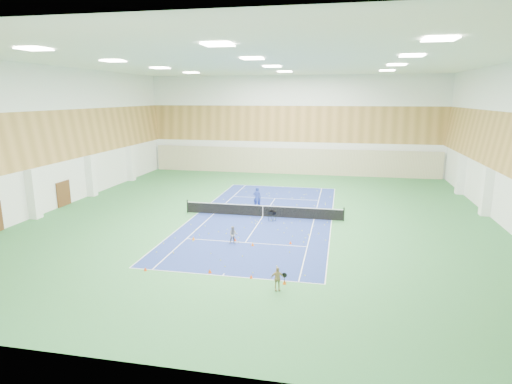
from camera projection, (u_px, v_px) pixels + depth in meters
ground at (263, 217)px, 34.52m from camera, size 40.00×40.00×0.00m
room_shell at (263, 142)px, 33.20m from camera, size 36.00×40.00×12.00m
wood_cladding at (263, 116)px, 32.76m from camera, size 36.00×40.00×8.00m
ceiling_light_grid at (263, 63)px, 31.90m from camera, size 21.40×25.40×0.06m
court_surface at (263, 217)px, 34.52m from camera, size 10.97×23.77×0.01m
tennis_balls_scatter at (263, 216)px, 34.51m from camera, size 10.57×22.77×0.07m
tennis_net at (263, 210)px, 34.40m from camera, size 12.80×0.10×1.10m
back_curtain at (292, 161)px, 53.05m from camera, size 35.40×0.16×3.20m
door_left_b at (64, 194)px, 37.74m from camera, size 0.08×1.80×2.20m
coach at (257, 197)px, 37.08m from camera, size 0.70×0.49×1.85m
child_court at (233, 235)px, 28.12m from camera, size 0.69×0.61×1.18m
child_apron at (277, 279)px, 21.32m from camera, size 0.78×0.51×1.23m
ball_cart at (272, 216)px, 33.20m from camera, size 0.63×0.63×0.82m
cone_svc_a at (193, 238)px, 28.91m from camera, size 0.22×0.22×0.24m
cone_svc_b at (235, 239)px, 28.70m from camera, size 0.22×0.22×0.24m
cone_svc_c at (253, 244)px, 27.78m from camera, size 0.21×0.21×0.23m
cone_svc_d at (291, 242)px, 28.13m from camera, size 0.20×0.20×0.22m
cone_base_a at (145, 269)px, 23.83m from camera, size 0.19×0.19×0.21m
cone_base_b at (210, 271)px, 23.51m from camera, size 0.22×0.22×0.24m
cone_base_c at (251, 276)px, 22.85m from camera, size 0.18×0.18×0.20m
cone_base_d at (285, 282)px, 22.13m from camera, size 0.22×0.22×0.24m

